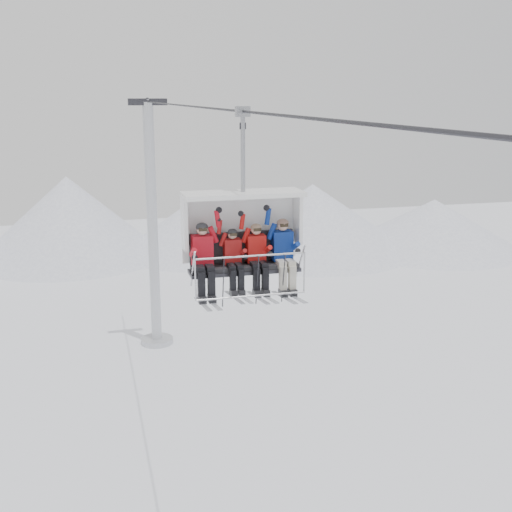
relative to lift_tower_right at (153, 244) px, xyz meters
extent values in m
cone|color=white|center=(-5.00, 22.00, -2.28)|extent=(16.00, 16.00, 7.00)
cone|color=white|center=(6.00, 21.00, -3.28)|extent=(14.00, 14.00, 5.00)
cone|color=white|center=(16.00, 19.00, -2.78)|extent=(18.00, 18.00, 6.00)
cone|color=white|center=(27.00, 17.00, -3.53)|extent=(16.00, 16.00, 4.50)
cone|color=white|center=(12.00, 24.00, -3.53)|extent=(12.00, 12.00, 4.50)
cylinder|color=#BBBDC3|center=(0.00, 0.00, 0.87)|extent=(0.56, 0.56, 13.30)
cylinder|color=#BBBDC3|center=(0.00, 0.00, -5.63)|extent=(1.80, 1.80, 0.30)
cube|color=#2B2B30|center=(0.00, 0.00, 7.52)|extent=(2.00, 0.35, 0.35)
cylinder|color=#2B2B30|center=(0.00, -22.00, 7.52)|extent=(0.06, 50.00, 0.06)
cube|color=black|center=(0.00, -21.00, 4.17)|extent=(2.36, 0.55, 0.10)
cube|color=black|center=(0.00, -20.74, 4.56)|extent=(2.36, 0.10, 0.69)
cube|color=#2B2B30|center=(0.00, -21.00, 4.08)|extent=(2.46, 0.60, 0.08)
cube|color=white|center=(0.00, -20.52, 4.99)|extent=(2.62, 0.10, 1.56)
cube|color=white|center=(0.00, -20.92, 5.77)|extent=(2.62, 0.90, 0.10)
cylinder|color=silver|center=(0.00, -21.55, 4.54)|extent=(2.40, 0.04, 0.04)
cylinder|color=silver|center=(0.00, -21.62, 3.67)|extent=(2.40, 0.04, 0.04)
cylinder|color=#92949A|center=(0.00, -20.90, 6.65)|extent=(0.10, 0.10, 1.75)
cube|color=#92949A|center=(0.00, -20.90, 7.52)|extent=(0.30, 0.18, 0.22)
cube|color=red|center=(-0.94, -20.96, 4.58)|extent=(0.45, 0.30, 0.66)
sphere|color=tan|center=(-0.94, -21.00, 5.06)|extent=(0.25, 0.25, 0.25)
cube|color=black|center=(-1.04, -21.40, 3.95)|extent=(0.15, 0.15, 0.54)
cube|color=black|center=(-0.83, -21.40, 3.95)|extent=(0.15, 0.15, 0.54)
cube|color=silver|center=(-1.04, -21.50, 3.54)|extent=(0.10, 1.69, 0.26)
cube|color=silver|center=(-0.83, -21.50, 3.54)|extent=(0.10, 1.69, 0.26)
cube|color=#A11616|center=(-0.27, -20.96, 4.52)|extent=(0.37, 0.25, 0.55)
sphere|color=tan|center=(-0.27, -21.00, 4.91)|extent=(0.20, 0.20, 0.20)
cube|color=black|center=(-0.36, -21.40, 4.00)|extent=(0.12, 0.15, 0.44)
cube|color=black|center=(-0.18, -21.40, 4.00)|extent=(0.12, 0.15, 0.44)
cube|color=silver|center=(-0.36, -21.50, 3.64)|extent=(0.08, 1.69, 0.26)
cube|color=silver|center=(-0.18, -21.50, 3.64)|extent=(0.08, 1.69, 0.26)
cube|color=red|center=(0.27, -20.96, 4.55)|extent=(0.41, 0.28, 0.61)
sphere|color=tan|center=(0.27, -21.00, 4.99)|extent=(0.23, 0.23, 0.23)
cube|color=black|center=(0.17, -21.40, 3.97)|extent=(0.14, 0.15, 0.49)
cube|color=black|center=(0.37, -21.40, 3.97)|extent=(0.14, 0.15, 0.49)
cube|color=silver|center=(0.17, -21.50, 3.59)|extent=(0.09, 1.69, 0.26)
cube|color=silver|center=(0.37, -21.50, 3.59)|extent=(0.09, 1.69, 0.26)
cube|color=navy|center=(0.88, -20.96, 4.58)|extent=(0.45, 0.30, 0.66)
sphere|color=tan|center=(0.88, -21.00, 5.06)|extent=(0.25, 0.25, 0.25)
cube|color=beige|center=(0.77, -21.40, 3.95)|extent=(0.15, 0.15, 0.54)
cube|color=beige|center=(0.98, -21.40, 3.95)|extent=(0.15, 0.15, 0.54)
cube|color=silver|center=(0.77, -21.50, 3.54)|extent=(0.10, 1.69, 0.26)
cube|color=silver|center=(0.98, -21.50, 3.54)|extent=(0.10, 1.69, 0.26)
camera|label=1|loc=(-3.25, -34.33, 7.85)|focal=45.00mm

